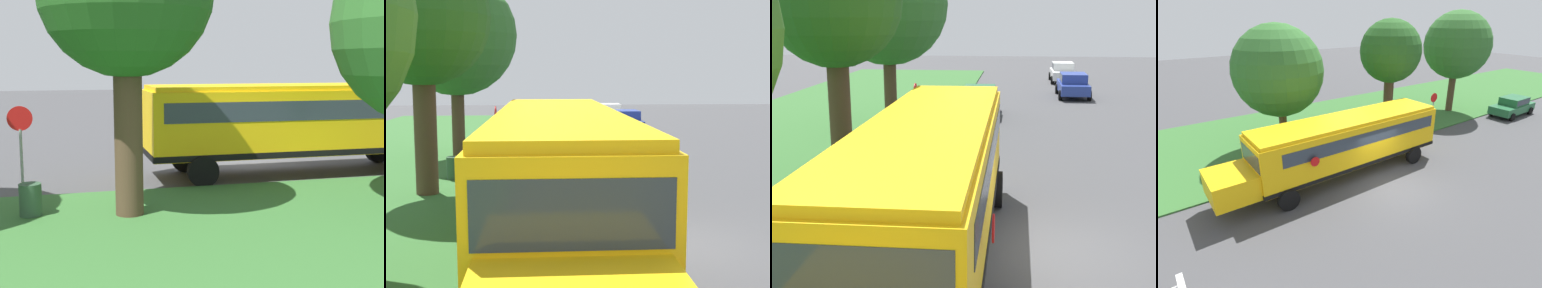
# 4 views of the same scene
# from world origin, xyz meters

# --- Properties ---
(ground_plane) EXTENTS (120.00, 120.00, 0.00)m
(ground_plane) POSITION_xyz_m (0.00, 0.00, 0.00)
(ground_plane) COLOR #424244
(grass_verge) EXTENTS (12.00, 80.00, 0.08)m
(grass_verge) POSITION_xyz_m (-10.00, 0.00, 0.04)
(grass_verge) COLOR #33662D
(grass_verge) RESTS_ON ground
(school_bus) EXTENTS (2.84, 12.42, 3.16)m
(school_bus) POSITION_xyz_m (-2.58, -1.19, 1.92)
(school_bus) COLOR yellow
(school_bus) RESTS_ON ground
(car_green_nearest) EXTENTS (2.02, 4.40, 1.56)m
(car_green_nearest) POSITION_xyz_m (-2.80, 16.53, 0.88)
(car_green_nearest) COLOR #236038
(car_green_nearest) RESTS_ON ground
(oak_tree_beside_bus) EXTENTS (5.39, 5.39, 7.64)m
(oak_tree_beside_bus) POSITION_xyz_m (-7.84, -2.35, 4.85)
(oak_tree_beside_bus) COLOR brown
(oak_tree_beside_bus) RESTS_ON ground
(oak_tree_roadside_mid) EXTENTS (4.30, 4.30, 7.83)m
(oak_tree_roadside_mid) POSITION_xyz_m (-6.48, 5.52, 5.66)
(oak_tree_roadside_mid) COLOR #4C3826
(oak_tree_roadside_mid) RESTS_ON ground
(oak_tree_far_end) EXTENTS (5.49, 5.49, 8.43)m
(oak_tree_far_end) POSITION_xyz_m (-6.83, 13.15, 5.73)
(oak_tree_far_end) COLOR #4C3826
(oak_tree_far_end) RESTS_ON ground
(stop_sign) EXTENTS (0.08, 0.68, 2.74)m
(stop_sign) POSITION_xyz_m (-4.60, 8.19, 1.74)
(stop_sign) COLOR gray
(stop_sign) RESTS_ON ground
(trash_bin) EXTENTS (0.56, 0.56, 0.90)m
(trash_bin) POSITION_xyz_m (-6.12, 7.92, 0.45)
(trash_bin) COLOR #2D4C33
(trash_bin) RESTS_ON ground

